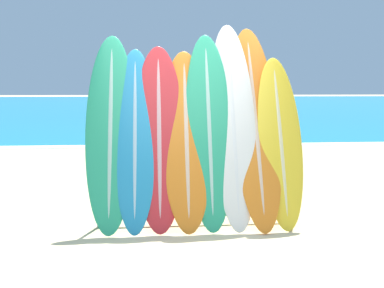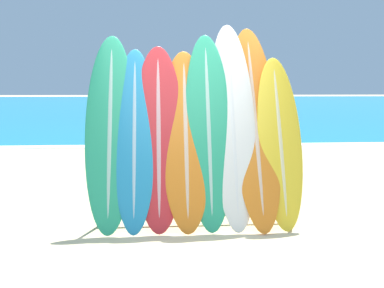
# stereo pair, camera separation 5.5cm
# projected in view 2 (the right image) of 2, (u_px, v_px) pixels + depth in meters

# --- Properties ---
(ground_plane) EXTENTS (160.00, 160.00, 0.00)m
(ground_plane) POSITION_uv_depth(u_px,v_px,m) (196.00, 238.00, 4.90)
(ground_plane) COLOR #CCB789
(ocean_water) EXTENTS (120.00, 60.00, 0.01)m
(ocean_water) POSITION_uv_depth(u_px,v_px,m) (163.00, 104.00, 41.42)
(ocean_water) COLOR teal
(ocean_water) RESTS_ON ground_plane
(surfboard_rack) EXTENTS (2.38, 0.04, 0.85)m
(surfboard_rack) POSITION_uv_depth(u_px,v_px,m) (197.00, 187.00, 5.33)
(surfboard_rack) COLOR #47474C
(surfboard_rack) RESTS_ON ground_plane
(surfboard_slot_0) EXTENTS (0.58, 1.04, 2.29)m
(surfboard_slot_0) POSITION_uv_depth(u_px,v_px,m) (110.00, 129.00, 5.27)
(surfboard_slot_0) COLOR #289E70
(surfboard_slot_0) RESTS_ON ground_plane
(surfboard_slot_1) EXTENTS (0.50, 1.01, 2.12)m
(surfboard_slot_1) POSITION_uv_depth(u_px,v_px,m) (134.00, 137.00, 5.26)
(surfboard_slot_1) COLOR teal
(surfboard_slot_1) RESTS_ON ground_plane
(surfboard_slot_2) EXTENTS (0.60, 0.95, 2.15)m
(surfboard_slot_2) POSITION_uv_depth(u_px,v_px,m) (159.00, 135.00, 5.29)
(surfboard_slot_2) COLOR red
(surfboard_slot_2) RESTS_ON ground_plane
(surfboard_slot_3) EXTENTS (0.59, 1.01, 2.10)m
(surfboard_slot_3) POSITION_uv_depth(u_px,v_px,m) (186.00, 137.00, 5.30)
(surfboard_slot_3) COLOR orange
(surfboard_slot_3) RESTS_ON ground_plane
(surfboard_slot_4) EXTENTS (0.56, 1.02, 2.31)m
(surfboard_slot_4) POSITION_uv_depth(u_px,v_px,m) (208.00, 128.00, 5.34)
(surfboard_slot_4) COLOR #289E70
(surfboard_slot_4) RESTS_ON ground_plane
(surfboard_slot_5) EXTENTS (0.54, 1.14, 2.45)m
(surfboard_slot_5) POSITION_uv_depth(u_px,v_px,m) (233.00, 122.00, 5.40)
(surfboard_slot_5) COLOR silver
(surfboard_slot_5) RESTS_ON ground_plane
(surfboard_slot_6) EXTENTS (0.59, 1.30, 2.42)m
(surfboard_slot_6) POSITION_uv_depth(u_px,v_px,m) (255.00, 123.00, 5.45)
(surfboard_slot_6) COLOR orange
(surfboard_slot_6) RESTS_ON ground_plane
(surfboard_slot_7) EXTENTS (0.52, 0.92, 2.02)m
(surfboard_slot_7) POSITION_uv_depth(u_px,v_px,m) (280.00, 140.00, 5.37)
(surfboard_slot_7) COLOR yellow
(surfboard_slot_7) RESTS_ON ground_plane
(person_near_water) EXTENTS (0.28, 0.27, 1.65)m
(person_near_water) POSITION_uv_depth(u_px,v_px,m) (151.00, 122.00, 9.52)
(person_near_water) COLOR beige
(person_near_water) RESTS_ON ground_plane
(person_mid_beach) EXTENTS (0.29, 0.25, 1.67)m
(person_mid_beach) POSITION_uv_depth(u_px,v_px,m) (244.00, 115.00, 11.32)
(person_mid_beach) COLOR #846047
(person_mid_beach) RESTS_ON ground_plane
(person_far_left) EXTENTS (0.30, 0.24, 1.79)m
(person_far_left) POSITION_uv_depth(u_px,v_px,m) (196.00, 121.00, 8.81)
(person_far_left) COLOR #846047
(person_far_left) RESTS_ON ground_plane
(person_far_right) EXTENTS (0.27, 0.27, 1.60)m
(person_far_right) POSITION_uv_depth(u_px,v_px,m) (191.00, 131.00, 7.84)
(person_far_right) COLOR #846047
(person_far_right) RESTS_ON ground_plane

